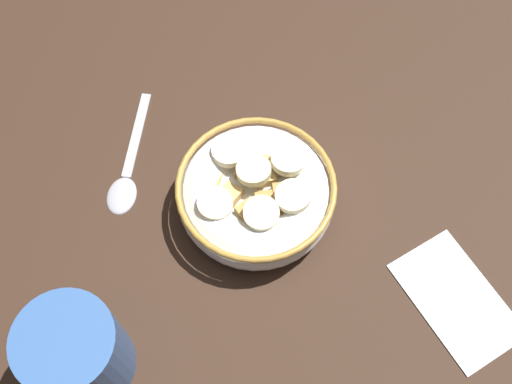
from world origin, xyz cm
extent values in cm
cube|color=#332116|center=(0.00, 0.00, -1.00)|extent=(117.82, 117.82, 2.00)
cylinder|color=white|center=(0.00, 0.00, 0.30)|extent=(8.26, 8.26, 0.60)
torus|color=white|center=(0.00, 0.00, 2.25)|extent=(15.01, 15.01, 4.50)
torus|color=#B28438|center=(0.00, 0.00, 4.20)|extent=(15.16, 15.16, 0.60)
cylinder|color=white|center=(0.00, 0.00, 2.79)|extent=(12.31, 12.31, 0.40)
cube|color=tan|center=(-0.43, -2.45, 3.35)|extent=(2.79, 2.78, 1.14)
cube|color=#B78947|center=(2.05, -1.04, 3.50)|extent=(2.65, 2.62, 1.03)
cube|color=#B78947|center=(-2.43, 3.18, 3.48)|extent=(2.55, 2.57, 0.98)
cube|color=#B78947|center=(-1.89, -3.99, 3.41)|extent=(2.60, 2.56, 1.08)
cube|color=#B78947|center=(-3.75, -2.87, 3.35)|extent=(2.76, 2.77, 1.06)
cube|color=#B78947|center=(-2.42, -0.69, 3.60)|extent=(2.28, 2.36, 1.10)
cube|color=#AD7F42|center=(2.92, 2.46, 3.39)|extent=(2.55, 2.54, 0.88)
cube|color=#B78947|center=(0.92, -5.03, 3.61)|extent=(2.71, 2.71, 0.90)
cube|color=tan|center=(-5.01, -1.00, 3.36)|extent=(1.93, 1.93, 0.87)
cube|color=#AD7F42|center=(0.74, 2.48, 3.49)|extent=(2.00, 2.01, 0.87)
cube|color=#AD7F42|center=(1.28, 0.70, 3.39)|extent=(2.02, 2.01, 0.88)
cube|color=tan|center=(-3.38, 1.57, 3.44)|extent=(2.72, 2.73, 1.01)
cube|color=#AD7F42|center=(4.64, 1.54, 3.34)|extent=(2.35, 2.41, 1.05)
cube|color=tan|center=(-1.36, 1.05, 3.36)|extent=(2.16, 2.07, 1.12)
cylinder|color=#F9EFC6|center=(-3.91, -2.02, 4.51)|extent=(4.71, 4.71, 1.08)
cylinder|color=beige|center=(-1.40, 0.47, 4.75)|extent=(4.53, 4.48, 1.24)
cylinder|color=beige|center=(3.03, 0.46, 4.72)|extent=(4.71, 4.66, 1.24)
cylinder|color=#F4EABC|center=(1.81, 3.13, 4.78)|extent=(4.51, 4.55, 1.11)
cylinder|color=#F4EABC|center=(1.33, -4.04, 4.51)|extent=(4.44, 4.47, 1.32)
cylinder|color=#F9EFC6|center=(-2.02, 3.38, 4.68)|extent=(4.42, 4.39, 1.24)
ellipsoid|color=#A5A5AD|center=(-3.13, -13.08, 0.40)|extent=(4.82, 3.99, 0.80)
cube|color=#A5A5AD|center=(-10.02, -11.06, 0.18)|extent=(10.07, 3.84, 0.36)
cylinder|color=#335999|center=(12.97, -16.88, 4.65)|extent=(8.14, 8.14, 9.29)
cube|color=silver|center=(12.41, 16.76, 0.15)|extent=(13.80, 11.14, 0.30)
camera|label=1|loc=(26.15, -4.15, 56.76)|focal=44.42mm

